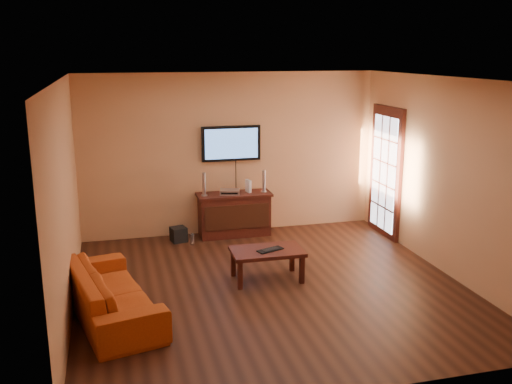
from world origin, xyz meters
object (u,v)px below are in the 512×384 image
object	(u,v)px
subwoofer	(179,234)
game_console	(248,186)
speaker_left	(204,185)
av_receiver	(230,192)
coffee_table	(267,254)
speaker_right	(264,182)
bottle	(192,239)
television	(231,143)
media_console	(234,214)
sofa	(111,285)
keyboard	(270,250)

from	to	relation	value
subwoofer	game_console	bearing A→B (deg)	-6.39
speaker_left	av_receiver	distance (m)	0.45
coffee_table	speaker_right	xyz separation A→B (m)	(0.49, 1.98, 0.53)
subwoofer	bottle	distance (m)	0.29
television	speaker_right	bearing A→B (deg)	-23.06
speaker_left	bottle	size ratio (longest dim) A/B	1.98
coffee_table	subwoofer	size ratio (longest dim) A/B	4.11
speaker_left	television	bearing A→B (deg)	23.69
game_console	bottle	xyz separation A→B (m)	(-1.02, -0.35, -0.74)
media_console	av_receiver	bearing A→B (deg)	-169.20
bottle	speaker_right	bearing A→B (deg)	12.96
av_receiver	speaker_left	bearing A→B (deg)	-164.46
speaker_left	av_receiver	world-z (taller)	speaker_left
media_console	sofa	xyz separation A→B (m)	(-2.04, -2.60, 0.03)
sofa	subwoofer	distance (m)	2.74
speaker_left	game_console	bearing A→B (deg)	4.68
game_console	television	bearing A→B (deg)	134.08
coffee_table	game_console	distance (m)	2.10
sofa	av_receiver	xyz separation A→B (m)	(1.96, 2.58, 0.37)
media_console	game_console	xyz separation A→B (m)	(0.25, 0.04, 0.46)
coffee_table	subwoofer	bearing A→B (deg)	117.06
television	keyboard	distance (m)	2.49
television	coffee_table	xyz separation A→B (m)	(0.01, -2.20, -1.17)
television	speaker_left	size ratio (longest dim) A/B	2.58
sofa	av_receiver	bearing A→B (deg)	-50.38
speaker_right	keyboard	xyz separation A→B (m)	(-0.46, -2.02, -0.46)
bottle	speaker_left	bearing A→B (deg)	47.99
sofa	game_console	size ratio (longest dim) A/B	9.56
sofa	speaker_right	distance (m)	3.66
media_console	keyboard	bearing A→B (deg)	-88.66
sofa	bottle	world-z (taller)	sofa
media_console	bottle	world-z (taller)	media_console
sofa	av_receiver	world-z (taller)	av_receiver
speaker_left	keyboard	distance (m)	2.14
speaker_left	game_console	size ratio (longest dim) A/B	1.83
television	sofa	distance (m)	3.65
media_console	sofa	size ratio (longest dim) A/B	0.62
sofa	bottle	size ratio (longest dim) A/B	10.33
speaker_right	game_console	size ratio (longest dim) A/B	1.78
television	subwoofer	size ratio (longest dim) A/B	4.17
television	speaker_right	xyz separation A→B (m)	(0.51, -0.22, -0.64)
sofa	speaker_left	bearing A→B (deg)	-43.96
coffee_table	sofa	distance (m)	2.14
speaker_right	keyboard	size ratio (longest dim) A/B	0.96
av_receiver	sofa	bearing A→B (deg)	-113.03
game_console	av_receiver	bearing A→B (deg)	175.17
media_console	television	distance (m)	1.19
av_receiver	speaker_right	bearing A→B (deg)	13.67
speaker_right	bottle	distance (m)	1.54
television	bottle	size ratio (longest dim) A/B	5.10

